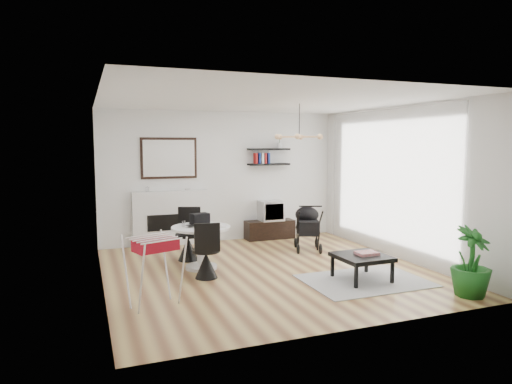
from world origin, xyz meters
name	(u,v)px	position (x,y,z in m)	size (l,w,h in m)	color
floor	(267,271)	(0.00, 0.00, 0.00)	(5.00, 5.00, 0.00)	brown
ceiling	(267,100)	(0.00, 0.00, 2.70)	(5.00, 5.00, 0.00)	white
wall_back	(222,177)	(0.00, 2.50, 1.35)	(5.00, 5.00, 0.00)	white
wall_left	(100,193)	(-2.50, 0.00, 1.35)	(5.00, 5.00, 0.00)	white
wall_right	(398,183)	(2.50, 0.00, 1.35)	(5.00, 5.00, 0.00)	white
sheer_curtain	(386,182)	(2.40, 0.20, 1.35)	(0.04, 3.60, 2.60)	white
fireplace	(171,211)	(-1.10, 2.42, 0.69)	(1.50, 0.17, 2.16)	white
shelf_lower	(269,164)	(1.00, 2.37, 1.60)	(0.90, 0.25, 0.04)	black
shelf_upper	(269,149)	(1.00, 2.37, 1.92)	(0.90, 0.25, 0.04)	black
pendant_lamp	(299,137)	(0.70, 0.30, 2.15)	(0.90, 0.90, 0.10)	#DFAC75
tv_console	(270,230)	(1.00, 2.30, 0.20)	(1.06, 0.37, 0.40)	black
crt_tv	(271,211)	(1.03, 2.30, 0.61)	(0.49, 0.43, 0.43)	silver
dining_table	(201,241)	(-0.96, 0.50, 0.46)	(0.96, 0.96, 0.70)	white
laptop	(198,226)	(-1.01, 0.47, 0.71)	(0.35, 0.23, 0.03)	black
black_bag	(200,219)	(-0.91, 0.74, 0.79)	(0.30, 0.18, 0.18)	black
newspaper	(213,226)	(-0.78, 0.42, 0.70)	(0.36, 0.30, 0.01)	white
drinking_glass	(184,223)	(-1.21, 0.63, 0.75)	(0.06, 0.06, 0.10)	white
chair_far	(188,244)	(-1.03, 1.13, 0.29)	(0.48, 0.49, 0.92)	black
chair_near	(206,260)	(-1.02, -0.06, 0.28)	(0.43, 0.44, 0.88)	black
drying_rack	(154,270)	(-1.92, -0.99, 0.47)	(0.74, 0.72, 0.89)	white
stroller	(307,229)	(1.29, 1.09, 0.40)	(0.69, 0.85, 0.93)	black
rug	(365,281)	(1.15, -1.03, 0.01)	(1.78, 1.28, 0.01)	#A0A0A0
coffee_table	(362,258)	(1.13, -0.98, 0.34)	(0.75, 0.75, 0.37)	black
magazines	(367,253)	(1.20, -0.99, 0.41)	(0.31, 0.24, 0.04)	#D0343D
potted_plant	(471,262)	(2.09, -2.10, 0.47)	(0.52, 0.52, 0.94)	#19591A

